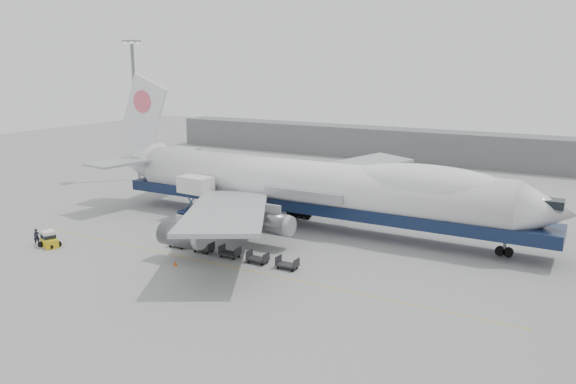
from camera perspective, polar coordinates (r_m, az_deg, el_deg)
The scene contains 14 objects.
ground at distance 65.83m, azimuth -2.76°, elevation -6.01°, with size 260.00×260.00×0.00m, color gray.
apron_line at distance 61.13m, azimuth -5.77°, elevation -7.57°, with size 60.00×0.15×0.01m, color gold.
hangar at distance 131.30m, azimuth 9.86°, elevation 4.89°, with size 110.00×8.00×7.00m, color slate.
floodlight_mast at distance 107.65m, azimuth -15.27°, elevation 8.68°, with size 2.40×2.40×25.43m.
airliner at distance 74.11m, azimuth 2.54°, elevation 0.66°, with size 67.00×55.30×19.98m.
catering_truck at distance 78.91m, azimuth -9.31°, elevation -0.37°, with size 5.37×3.92×6.14m.
baggage_tug at distance 72.91m, azimuth -23.11°, elevation -4.48°, with size 2.89×2.21×1.88m.
ground_worker at distance 74.21m, azimuth -24.17°, elevation -4.17°, with size 0.72×0.47×1.96m, color black.
traffic_cone at distance 62.28m, azimuth -11.39°, elevation -7.11°, with size 0.39×0.39×0.57m.
dolly_0 at distance 68.19m, azimuth -11.05°, elevation -5.10°, with size 2.30×1.35×1.30m.
dolly_1 at distance 65.94m, azimuth -8.57°, elevation -5.62°, with size 2.30×1.35×1.30m.
dolly_2 at distance 63.83m, azimuth -5.92°, elevation -6.18°, with size 2.30×1.35×1.30m.
dolly_3 at distance 61.86m, azimuth -3.09°, elevation -6.75°, with size 2.30×1.35×1.30m.
dolly_4 at distance 60.06m, azimuth -0.07°, elevation -7.34°, with size 2.30×1.35×1.30m.
Camera 1 is at (33.21, -52.70, 21.28)m, focal length 35.00 mm.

